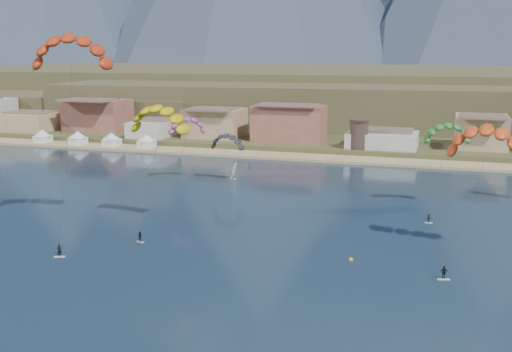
# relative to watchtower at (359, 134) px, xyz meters

# --- Properties ---
(ground) EXTENTS (2400.00, 2400.00, 0.00)m
(ground) POSITION_rel_watchtower_xyz_m (-5.00, -114.00, -6.37)
(ground) COLOR black
(ground) RESTS_ON ground
(beach) EXTENTS (2200.00, 12.00, 0.90)m
(beach) POSITION_rel_watchtower_xyz_m (-5.00, -8.00, -6.12)
(beach) COLOR tan
(beach) RESTS_ON ground
(land) EXTENTS (2200.00, 900.00, 4.00)m
(land) POSITION_rel_watchtower_xyz_m (-5.00, 446.00, -6.37)
(land) COLOR brown
(land) RESTS_ON ground
(foothills) EXTENTS (940.00, 210.00, 18.00)m
(foothills) POSITION_rel_watchtower_xyz_m (17.39, 118.47, 2.71)
(foothills) COLOR brown
(foothills) RESTS_ON ground
(town) EXTENTS (400.00, 24.00, 12.00)m
(town) POSITION_rel_watchtower_xyz_m (-45.00, 8.00, 1.63)
(town) COLOR silver
(town) RESTS_ON ground
(watchtower) EXTENTS (5.82, 5.82, 8.60)m
(watchtower) POSITION_rel_watchtower_xyz_m (0.00, 0.00, 0.00)
(watchtower) COLOR #47382D
(watchtower) RESTS_ON ground
(beach_tents) EXTENTS (43.40, 6.40, 5.00)m
(beach_tents) POSITION_rel_watchtower_xyz_m (-81.25, -8.00, -2.66)
(beach_tents) COLOR white
(beach_tents) RESTS_ON ground
(kitesurfer_red) EXTENTS (14.23, 17.69, 34.23)m
(kitesurfer_red) POSITION_rel_watchtower_xyz_m (-33.63, -88.67, 24.19)
(kitesurfer_red) COLOR silver
(kitesurfer_red) RESTS_ON ground
(kitesurfer_yellow) EXTENTS (11.29, 12.05, 22.29)m
(kitesurfer_yellow) POSITION_rel_watchtower_xyz_m (-22.05, -81.84, 12.96)
(kitesurfer_yellow) COLOR silver
(kitesurfer_yellow) RESTS_ON ground
(kitesurfer_orange) EXTENTS (12.59, 17.03, 22.48)m
(kitesurfer_orange) POSITION_rel_watchtower_xyz_m (29.62, -80.56, 11.36)
(kitesurfer_orange) COLOR silver
(kitesurfer_orange) RESTS_ON ground
(kitesurfer_green) EXTENTS (9.42, 13.97, 18.67)m
(kitesurfer_green) POSITION_rel_watchtower_xyz_m (24.04, -54.89, 8.75)
(kitesurfer_green) COLOR silver
(kitesurfer_green) RESTS_ON ground
(distant_kite_pink) EXTENTS (9.32, 7.94, 16.89)m
(distant_kite_pink) POSITION_rel_watchtower_xyz_m (-32.37, -47.06, 7.39)
(distant_kite_pink) COLOR #262626
(distant_kite_pink) RESTS_ON ground
(distant_kite_dark) EXTENTS (8.49, 5.72, 13.35)m
(distant_kite_dark) POSITION_rel_watchtower_xyz_m (-23.97, -43.49, 3.50)
(distant_kite_dark) COLOR #262626
(distant_kite_dark) RESTS_ON ground
(windsurfer) EXTENTS (2.45, 2.46, 3.90)m
(windsurfer) POSITION_rel_watchtower_xyz_m (-23.62, -40.56, -5.13)
(windsurfer) COLOR silver
(windsurfer) RESTS_ON ground
(buoy) EXTENTS (0.60, 0.60, 0.60)m
(buoy) POSITION_rel_watchtower_xyz_m (11.82, -89.45, -6.27)
(buoy) COLOR yellow
(buoy) RESTS_ON ground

